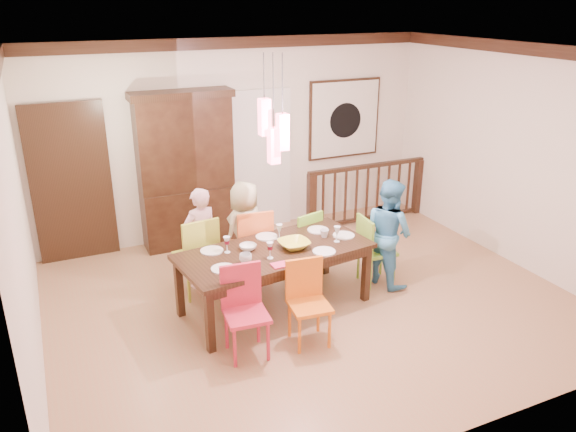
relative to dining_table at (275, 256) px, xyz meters
name	(u,v)px	position (x,y,z in m)	size (l,w,h in m)	color
floor	(312,300)	(0.46, -0.04, -0.67)	(6.00, 6.00, 0.00)	#AB7753
ceiling	(316,51)	(0.46, -0.04, 2.23)	(6.00, 6.00, 0.00)	white
wall_back	(238,138)	(0.46, 2.46, 0.78)	(6.00, 6.00, 0.00)	beige
wall_left	(19,229)	(-2.54, -0.04, 0.78)	(5.00, 5.00, 0.00)	beige
wall_right	(516,157)	(3.46, -0.04, 0.78)	(5.00, 5.00, 0.00)	beige
crown_molding	(316,59)	(0.46, -0.04, 2.15)	(6.00, 5.00, 0.16)	black
panel_door	(72,186)	(-1.94, 2.41, 0.38)	(1.04, 0.07, 2.24)	black
white_doorway	(261,162)	(0.81, 2.43, 0.38)	(0.97, 0.05, 2.22)	silver
painting	(345,119)	(2.26, 2.43, 0.93)	(1.25, 0.06, 1.25)	black
pendant_cluster	(274,131)	(0.00, 0.00, 1.44)	(0.27, 0.21, 1.14)	#FF4C67
dining_table	(275,256)	(0.00, 0.00, 0.00)	(2.29, 1.26, 0.75)	black
chair_far_left	(195,249)	(-0.73, 0.74, -0.09)	(0.51, 0.51, 1.01)	#B9C739
chair_far_mid	(252,239)	(0.00, 0.75, -0.10)	(0.49, 0.49, 1.00)	orange
chair_far_right	(301,237)	(0.67, 0.70, -0.17)	(0.48, 0.48, 0.88)	#84D037
chair_near_left	(246,308)	(-0.63, -0.74, -0.13)	(0.46, 0.46, 0.93)	#BD233A
chair_near_mid	(310,299)	(0.04, -0.81, -0.16)	(0.45, 0.45, 0.89)	orange
chair_end_right	(377,245)	(1.42, 0.05, -0.15)	(0.44, 0.44, 0.90)	#79AD31
china_hutch	(186,170)	(-0.40, 2.26, 0.45)	(1.42, 0.46, 2.24)	black
balustrade	(367,192)	(2.43, 1.91, -0.17)	(2.12, 0.12, 0.96)	black
person_far_left	(201,238)	(-0.62, 0.88, -0.02)	(0.47, 0.31, 1.30)	#FFC2D3
person_far_mid	(245,231)	(-0.04, 0.87, -0.02)	(0.63, 0.41, 1.30)	#C1BD91
person_end_right	(388,232)	(1.54, 0.00, 0.02)	(0.67, 0.52, 1.37)	#4390BE
serving_bowl	(294,244)	(0.22, -0.05, 0.12)	(0.35, 0.35, 0.09)	yellow
small_bowl	(248,247)	(-0.28, 0.11, 0.11)	(0.19, 0.19, 0.06)	white
cup_left	(246,258)	(-0.42, -0.20, 0.13)	(0.13, 0.13, 0.11)	silver
cup_right	(324,233)	(0.67, 0.07, 0.13)	(0.11, 0.11, 0.10)	silver
plate_far_left	(212,251)	(-0.67, 0.24, 0.09)	(0.26, 0.26, 0.01)	white
plate_far_mid	(267,237)	(0.05, 0.35, 0.09)	(0.26, 0.26, 0.01)	white
plate_far_right	(318,230)	(0.70, 0.29, 0.09)	(0.26, 0.26, 0.01)	white
plate_near_left	(223,269)	(-0.69, -0.24, 0.09)	(0.26, 0.26, 0.01)	white
plate_near_mid	(324,251)	(0.47, -0.30, 0.09)	(0.26, 0.26, 0.01)	white
plate_end_right	(344,235)	(0.90, 0.01, 0.09)	(0.26, 0.26, 0.01)	white
wine_glass_a	(227,245)	(-0.52, 0.14, 0.18)	(0.08, 0.08, 0.19)	#590C19
wine_glass_b	(279,232)	(0.16, 0.23, 0.18)	(0.08, 0.08, 0.19)	silver
wine_glass_c	(270,250)	(-0.14, -0.20, 0.18)	(0.08, 0.08, 0.19)	#590C19
wine_glass_d	(337,234)	(0.74, -0.10, 0.18)	(0.08, 0.08, 0.19)	silver
napkin	(280,265)	(-0.11, -0.41, 0.09)	(0.18, 0.14, 0.01)	#D83359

